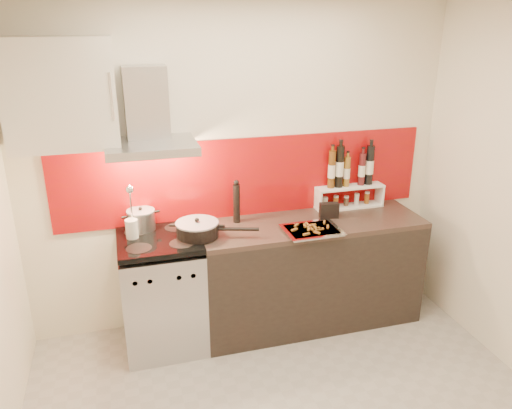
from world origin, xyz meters
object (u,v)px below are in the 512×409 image
object	(u,v)px
saute_pan	(198,229)
pepper_mill	(237,202)
range_stove	(163,294)
stock_pot	(141,220)
counter	(309,272)
baking_tray	(312,230)

from	to	relation	value
saute_pan	pepper_mill	size ratio (longest dim) A/B	1.70
range_stove	saute_pan	xyz separation A→B (m)	(0.29, -0.05, 0.52)
saute_pan	pepper_mill	xyz separation A→B (m)	(0.34, 0.21, 0.10)
range_stove	pepper_mill	size ratio (longest dim) A/B	2.60
stock_pot	pepper_mill	world-z (taller)	pepper_mill
counter	pepper_mill	size ratio (longest dim) A/B	5.14
range_stove	baking_tray	distance (m)	1.24
range_stove	pepper_mill	xyz separation A→B (m)	(0.63, 0.16, 0.63)
counter	baking_tray	size ratio (longest dim) A/B	4.19
pepper_mill	baking_tray	world-z (taller)	pepper_mill
stock_pot	pepper_mill	xyz separation A→B (m)	(0.73, -0.03, 0.08)
stock_pot	baking_tray	distance (m)	1.29
pepper_mill	baking_tray	distance (m)	0.62
saute_pan	baking_tray	bearing A→B (deg)	-9.26
pepper_mill	baking_tray	size ratio (longest dim) A/B	0.81
counter	range_stove	bearing A→B (deg)	-179.77
range_stove	saute_pan	distance (m)	0.60
saute_pan	baking_tray	xyz separation A→B (m)	(0.84, -0.14, -0.05)
range_stove	stock_pot	distance (m)	0.59
counter	baking_tray	bearing A→B (deg)	-110.95
saute_pan	baking_tray	size ratio (longest dim) A/B	1.38
counter	saute_pan	bearing A→B (deg)	-176.63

